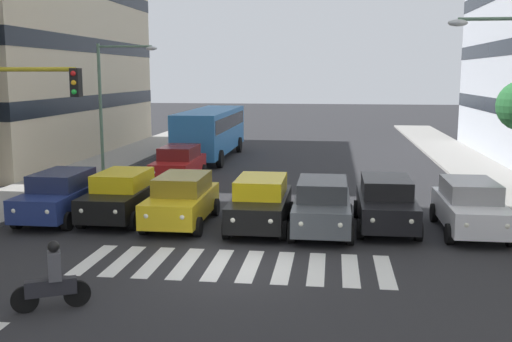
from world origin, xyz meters
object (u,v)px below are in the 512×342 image
at_px(car_0, 470,206).
at_px(car_1, 386,203).
at_px(motorcycle_with_rider, 52,281).
at_px(car_6, 61,195).
at_px(car_4, 182,199).
at_px(car_row2_0, 179,163).
at_px(car_3, 261,202).
at_px(car_2, 322,205).
at_px(car_5, 122,195).
at_px(bus_behind_traffic, 211,128).
at_px(street_lamp_right, 110,93).

relative_size(car_0, car_1, 1.00).
relative_size(car_1, motorcycle_with_rider, 2.83).
bearing_deg(car_6, car_1, -178.97).
height_order(car_4, car_row2_0, same).
distance_m(car_3, car_6, 7.26).
distance_m(car_0, motorcycle_with_rider, 13.28).
height_order(car_1, car_row2_0, same).
bearing_deg(car_4, car_row2_0, -74.68).
xyz_separation_m(car_0, car_1, (2.69, -0.23, 0.00)).
bearing_deg(car_3, car_2, 174.62).
bearing_deg(car_2, car_4, -4.16).
xyz_separation_m(car_5, car_row2_0, (-0.06, -7.76, 0.00)).
xyz_separation_m(car_0, car_row2_0, (11.92, -8.08, 0.00)).
height_order(car_5, car_6, same).
bearing_deg(car_0, motorcycle_with_rider, 36.94).
relative_size(bus_behind_traffic, motorcycle_with_rider, 6.69).
bearing_deg(motorcycle_with_rider, car_row2_0, -85.35).
distance_m(car_5, car_row2_0, 7.76).
bearing_deg(car_3, motorcycle_with_rider, 64.25).
bearing_deg(car_4, bus_behind_traffic, -81.95).
height_order(car_0, car_6, same).
bearing_deg(car_1, car_5, -0.53).
bearing_deg(car_2, bus_behind_traffic, -66.83).
distance_m(car_0, car_4, 9.67).
distance_m(car_row2_0, street_lamp_right, 5.29).
height_order(bus_behind_traffic, street_lamp_right, street_lamp_right).
height_order(car_4, car_5, same).
bearing_deg(car_2, car_1, -161.35).
height_order(car_1, car_4, same).
bearing_deg(motorcycle_with_rider, car_2, -127.67).
relative_size(car_3, car_5, 1.00).
bearing_deg(car_1, motorcycle_with_rider, 46.06).
xyz_separation_m(car_5, motorcycle_with_rider, (-1.37, 8.30, -0.24)).
height_order(car_3, bus_behind_traffic, bus_behind_traffic).
height_order(car_0, bus_behind_traffic, bus_behind_traffic).
xyz_separation_m(car_row2_0, bus_behind_traffic, (0.06, -8.16, 0.97)).
distance_m(car_2, car_4, 4.86).
xyz_separation_m(car_1, car_3, (4.21, 0.52, 0.00)).
relative_size(car_4, bus_behind_traffic, 0.42).
relative_size(car_0, car_4, 1.00).
height_order(car_4, car_6, same).
distance_m(car_4, motorcycle_with_rider, 7.91).
bearing_deg(street_lamp_right, car_row2_0, 159.87).
bearing_deg(car_row2_0, bus_behind_traffic, -89.55).
height_order(car_0, car_2, same).
relative_size(car_1, car_4, 1.00).
xyz_separation_m(car_0, car_5, (11.98, -0.32, 0.00)).
height_order(car_3, car_row2_0, same).
relative_size(car_6, street_lamp_right, 0.68).
bearing_deg(street_lamp_right, car_4, 122.40).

